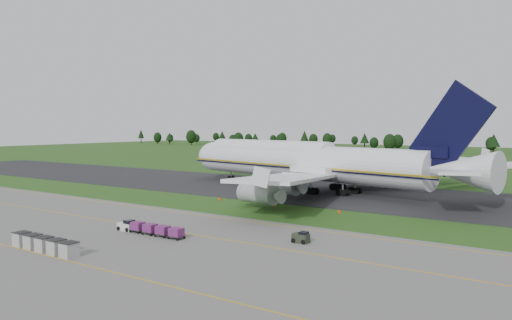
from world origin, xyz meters
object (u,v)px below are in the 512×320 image
Objects in this scene: edge_markers at (275,205)px; uld_row at (44,244)px; aircraft at (307,162)px; utility_cart at (301,238)px; baggage_train at (149,229)px.

uld_row is at bearing -96.77° from edge_markers.
aircraft is 68.56m from uld_row.
uld_row is 43.97m from edge_markers.
edge_markers is at bearing -75.26° from aircraft.
utility_cart reaches higher than edge_markers.
aircraft is 7.34× the size of uld_row.
edge_markers is (5.19, 43.65, -0.67)m from uld_row.
uld_row is at bearing -137.74° from utility_cart.
uld_row is (-3.36, -13.66, 0.11)m from baggage_train.
utility_cart is 0.19× the size of uld_row.
aircraft is at bearing 94.87° from baggage_train.
aircraft is 26.29m from edge_markers.
utility_cart is at bearing 42.26° from uld_row.
baggage_train is 0.45× the size of edge_markers.
baggage_train is (4.66, -54.65, -5.83)m from aircraft.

